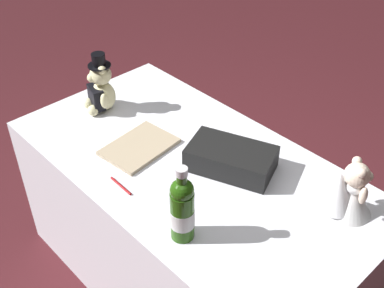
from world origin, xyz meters
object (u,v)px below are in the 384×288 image
object	(u,v)px
teddy_bear_groom	(100,89)
champagne_bottle	(182,209)
signing_pen	(120,185)
gift_case_black	(231,159)
guestbook	(139,147)
teddy_bear_bride	(348,192)

from	to	relation	value
teddy_bear_groom	champagne_bottle	bearing A→B (deg)	-17.11
signing_pen	gift_case_black	bearing A→B (deg)	60.66
champagne_bottle	guestbook	bearing A→B (deg)	158.15
teddy_bear_bride	signing_pen	distance (m)	0.84
signing_pen	gift_case_black	distance (m)	0.45
guestbook	teddy_bear_bride	bearing A→B (deg)	14.76
signing_pen	guestbook	xyz separation A→B (m)	(-0.14, 0.20, 0.00)
teddy_bear_bride	champagne_bottle	size ratio (longest dim) A/B	0.75
teddy_bear_bride	gift_case_black	distance (m)	0.47
teddy_bear_bride	signing_pen	bearing A→B (deg)	-142.49
champagne_bottle	gift_case_black	xyz separation A→B (m)	(-0.13, 0.38, -0.08)
teddy_bear_bride	signing_pen	size ratio (longest dim) A/B	1.68
champagne_bottle	signing_pen	bearing A→B (deg)	-178.95
teddy_bear_groom	teddy_bear_bride	distance (m)	1.19
champagne_bottle	teddy_bear_groom	bearing A→B (deg)	162.89
champagne_bottle	signing_pen	size ratio (longest dim) A/B	2.24
teddy_bear_groom	guestbook	world-z (taller)	teddy_bear_groom
teddy_bear_groom	gift_case_black	bearing A→B (deg)	9.64
signing_pen	gift_case_black	world-z (taller)	gift_case_black
teddy_bear_groom	signing_pen	bearing A→B (deg)	-28.30
teddy_bear_bride	gift_case_black	size ratio (longest dim) A/B	0.58
champagne_bottle	teddy_bear_bride	bearing A→B (deg)	58.05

